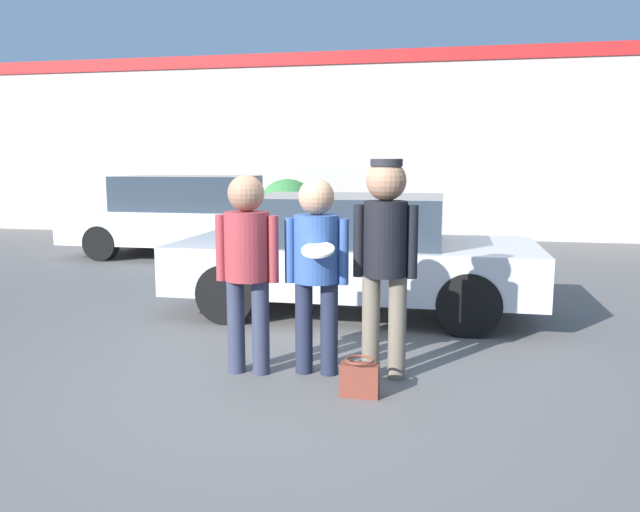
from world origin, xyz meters
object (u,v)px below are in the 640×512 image
parked_car_near (353,253)px  shrub (288,209)px  parked_car_far (192,217)px  handbag (360,378)px  person_middle_with_frisbee (316,259)px  person_left (247,256)px  person_right (385,246)px

parked_car_near → shrub: shrub is taller
parked_car_far → handbag: parked_car_far is taller
parked_car_near → handbag: parked_car_near is taller
person_middle_with_frisbee → parked_car_far: 7.17m
parked_car_near → shrub: (-2.53, 6.69, -0.01)m
person_left → parked_car_far: person_left is taller
person_middle_with_frisbee → shrub: 9.37m
person_middle_with_frisbee → parked_car_far: size_ratio=0.35×
shrub → handbag: (3.00, -9.47, -0.56)m
person_middle_with_frisbee → handbag: person_middle_with_frisbee is taller
shrub → person_right: bearing=-70.8°
parked_car_near → handbag: (0.47, -2.77, -0.57)m
person_middle_with_frisbee → person_right: (0.57, 0.01, 0.12)m
parked_car_near → parked_car_far: (-3.68, 3.81, 0.05)m
parked_car_far → shrub: 3.10m
person_left → handbag: bearing=-19.4°
shrub → person_left: bearing=-77.7°
person_middle_with_frisbee → person_right: size_ratio=0.91×
person_left → shrub: 9.33m
person_left → person_right: size_ratio=0.93×
person_left → shrub: bearing=102.3°
person_left → parked_car_far: (-3.13, 6.23, -0.26)m
person_left → parked_car_far: size_ratio=0.36×
person_left → parked_car_far: bearing=116.7°
person_middle_with_frisbee → person_left: bearing=-170.3°
person_left → handbag: 1.39m
person_left → parked_car_near: (0.54, 2.42, -0.30)m
parked_car_far → handbag: bearing=-57.8°
person_right → parked_car_far: size_ratio=0.38×
person_left → parked_car_near: 2.50m
parked_car_far → shrub: size_ratio=3.36×
person_right → shrub: person_right is taller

